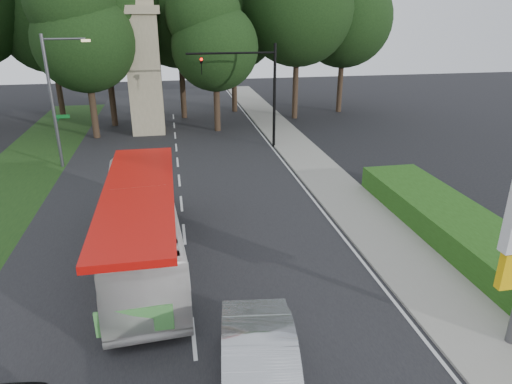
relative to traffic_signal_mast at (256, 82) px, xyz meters
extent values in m
cube|color=black|center=(-5.68, -12.00, -4.66)|extent=(14.00, 80.00, 0.02)
cube|color=gray|center=(2.82, -12.00, -4.61)|extent=(3.00, 80.00, 0.12)
cube|color=#193814|center=(-15.18, -6.00, -4.66)|extent=(5.00, 50.00, 0.02)
cube|color=#204913|center=(5.82, -16.00, -4.07)|extent=(3.00, 14.00, 1.20)
cylinder|color=black|center=(1.32, 0.00, -1.07)|extent=(0.20, 0.20, 7.20)
cylinder|color=black|center=(-1.68, 0.00, 1.93)|extent=(6.00, 0.14, 0.14)
imported|color=black|center=(-3.68, 0.00, 1.68)|extent=(0.18, 0.22, 1.10)
sphere|color=#FF0C05|center=(-3.68, -0.15, 1.58)|extent=(0.18, 0.18, 0.18)
cylinder|color=#59595E|center=(-12.88, -2.00, -0.67)|extent=(0.20, 0.20, 8.00)
cylinder|color=#59595E|center=(-11.68, -2.00, 3.03)|extent=(2.40, 0.12, 0.12)
cube|color=#FFE599|center=(-10.48, -2.00, 2.93)|extent=(0.50, 0.22, 0.14)
cube|color=#0C591E|center=(-12.43, -2.00, -1.47)|extent=(0.85, 0.04, 0.22)
cube|color=#0C591E|center=(-12.88, -1.55, -1.77)|extent=(0.04, 0.85, 0.22)
cube|color=gray|center=(-7.68, 6.00, -0.17)|extent=(2.50, 2.50, 9.00)
cube|color=gray|center=(-7.68, 6.00, 4.63)|extent=(3.00, 3.00, 0.60)
cube|color=gray|center=(-7.68, 6.00, 5.13)|extent=(2.20, 2.20, 0.50)
cylinder|color=#2D2116|center=(-15.68, 13.00, -1.97)|extent=(0.50, 0.50, 5.40)
sphere|color=black|center=(-15.68, 13.00, 3.58)|extent=(8.40, 8.40, 8.40)
cylinder|color=#2D2116|center=(-10.68, 9.00, -1.43)|extent=(0.50, 0.50, 6.48)
sphere|color=black|center=(-10.68, 9.00, 5.23)|extent=(10.08, 10.08, 10.08)
cylinder|color=#2D2116|center=(-4.68, 11.00, -1.70)|extent=(0.50, 0.50, 5.94)
sphere|color=black|center=(-4.68, 11.00, 4.40)|extent=(9.24, 9.24, 9.24)
cylinder|color=#2D2116|center=(0.32, 13.00, -2.06)|extent=(0.50, 0.50, 5.22)
sphere|color=black|center=(0.32, 13.00, 3.30)|extent=(8.12, 8.12, 8.12)
cylinder|color=#2D2116|center=(5.32, 9.00, -1.61)|extent=(0.50, 0.50, 6.12)
sphere|color=black|center=(5.32, 9.00, 4.68)|extent=(9.52, 9.52, 9.52)
cylinder|color=#2D2116|center=(10.32, 11.00, -1.88)|extent=(0.50, 0.50, 5.58)
sphere|color=black|center=(10.32, 11.00, 3.85)|extent=(8.68, 8.68, 8.68)
cylinder|color=#2D2116|center=(-11.68, 5.00, -2.33)|extent=(0.50, 0.50, 4.68)
sphere|color=black|center=(-11.68, 5.00, 2.48)|extent=(7.28, 7.28, 7.28)
sphere|color=black|center=(-11.68, 5.00, 5.08)|extent=(6.24, 6.24, 6.24)
cylinder|color=#2D2116|center=(-2.18, 5.50, -2.51)|extent=(0.50, 0.50, 4.32)
sphere|color=black|center=(-2.18, 5.50, 1.93)|extent=(6.72, 6.72, 6.72)
sphere|color=black|center=(-2.18, 5.50, 4.33)|extent=(5.76, 5.76, 5.76)
imported|color=silver|center=(-7.29, -14.96, -3.16)|extent=(3.23, 11.01, 3.03)
imported|color=#A0A4A8|center=(-4.18, -22.76, -3.78)|extent=(2.51, 5.58, 1.78)
camera|label=1|loc=(-5.90, -31.31, 4.52)|focal=32.00mm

